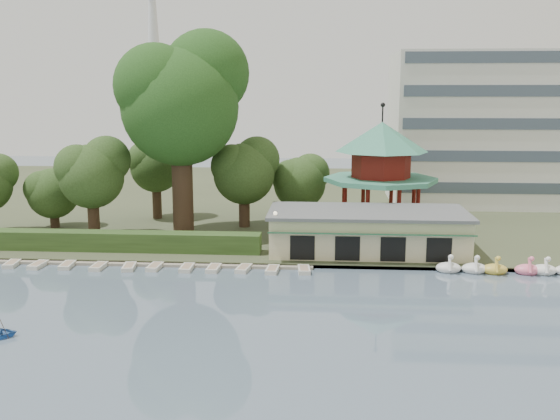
# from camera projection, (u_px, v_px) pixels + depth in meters

# --- Properties ---
(ground_plane) EXTENTS (220.00, 220.00, 0.00)m
(ground_plane) POSITION_uv_depth(u_px,v_px,m) (227.00, 343.00, 38.44)
(ground_plane) COLOR slate
(ground_plane) RESTS_ON ground
(shore) EXTENTS (220.00, 70.00, 0.40)m
(shore) POSITION_uv_depth(u_px,v_px,m) (283.00, 199.00, 89.36)
(shore) COLOR #424930
(shore) RESTS_ON ground
(embankment) EXTENTS (220.00, 0.60, 0.30)m
(embankment) POSITION_uv_depth(u_px,v_px,m) (257.00, 265.00, 55.37)
(embankment) COLOR gray
(embankment) RESTS_ON ground
(dock) EXTENTS (34.00, 1.60, 0.24)m
(dock) POSITION_uv_depth(u_px,v_px,m) (125.00, 263.00, 56.12)
(dock) COLOR gray
(dock) RESTS_ON ground
(boathouse) EXTENTS (18.60, 9.39, 3.90)m
(boathouse) POSITION_uv_depth(u_px,v_px,m) (367.00, 231.00, 58.83)
(boathouse) COLOR beige
(boathouse) RESTS_ON shore
(pavilion) EXTENTS (12.40, 12.40, 13.50)m
(pavilion) POSITION_uv_depth(u_px,v_px,m) (381.00, 165.00, 67.57)
(pavilion) COLOR beige
(pavilion) RESTS_ON shore
(office_building) EXTENTS (38.00, 18.00, 20.00)m
(office_building) POSITION_uv_depth(u_px,v_px,m) (528.00, 134.00, 82.36)
(office_building) COLOR silver
(office_building) RESTS_ON shore
(broadcast_tower) EXTENTS (8.00, 8.00, 96.00)m
(broadcast_tower) POSITION_uv_depth(u_px,v_px,m) (153.00, 23.00, 172.25)
(broadcast_tower) COLOR silver
(broadcast_tower) RESTS_ON ground
(hedge) EXTENTS (30.00, 2.00, 1.80)m
(hedge) POSITION_uv_depth(u_px,v_px,m) (104.00, 241.00, 59.34)
(hedge) COLOR #304B1F
(hedge) RESTS_ON shore
(lamp_post) EXTENTS (0.36, 0.36, 4.28)m
(lamp_post) POSITION_uv_depth(u_px,v_px,m) (275.00, 226.00, 56.33)
(lamp_post) COLOR black
(lamp_post) RESTS_ON shore
(big_tree) EXTENTS (13.33, 12.42, 21.32)m
(big_tree) POSITION_uv_depth(u_px,v_px,m) (182.00, 96.00, 63.93)
(big_tree) COLOR #3A281C
(big_tree) RESTS_ON shore
(small_trees) EXTENTS (39.42, 16.50, 10.45)m
(small_trees) POSITION_uv_depth(u_px,v_px,m) (156.00, 174.00, 68.78)
(small_trees) COLOR #3A281C
(small_trees) RESTS_ON shore
(swan_boats) EXTENTS (12.13, 2.00, 1.92)m
(swan_boats) POSITION_uv_depth(u_px,v_px,m) (509.00, 269.00, 53.14)
(swan_boats) COLOR white
(swan_boats) RESTS_ON ground
(moored_rowboats) EXTENTS (32.77, 2.68, 0.36)m
(moored_rowboats) POSITION_uv_depth(u_px,v_px,m) (126.00, 266.00, 54.71)
(moored_rowboats) COLOR silver
(moored_rowboats) RESTS_ON ground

